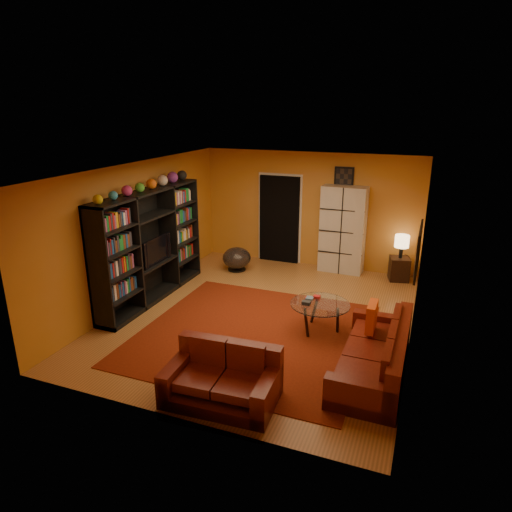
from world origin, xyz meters
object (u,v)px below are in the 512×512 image
at_px(entertainment_unit, 150,246).
at_px(loveseat, 223,378).
at_px(sofa, 379,356).
at_px(bowl_chair, 237,258).
at_px(side_table, 399,269).
at_px(tv, 153,250).
at_px(storage_cabinet, 343,230).
at_px(table_lamp, 402,242).
at_px(coffee_table, 320,306).

bearing_deg(entertainment_unit, loveseat, -42.54).
xyz_separation_m(sofa, bowl_chair, (-3.52, 3.15, -0.00)).
distance_m(loveseat, bowl_chair, 4.74).
bearing_deg(side_table, tv, -148.06).
height_order(tv, side_table, tv).
relative_size(storage_cabinet, table_lamp, 3.90).
bearing_deg(sofa, table_lamp, 90.98).
bearing_deg(side_table, loveseat, -108.72).
xyz_separation_m(entertainment_unit, table_lamp, (4.37, 2.70, -0.20)).
xyz_separation_m(tv, table_lamp, (4.32, 2.69, -0.12)).
relative_size(tv, loveseat, 0.61).
distance_m(loveseat, table_lamp, 5.43).
bearing_deg(table_lamp, bowl_chair, -168.55).
distance_m(sofa, storage_cabinet, 4.23).
relative_size(storage_cabinet, side_table, 3.85).
xyz_separation_m(sofa, storage_cabinet, (-1.31, 3.96, 0.68)).
bearing_deg(bowl_chair, tv, -113.02).
bearing_deg(loveseat, entertainment_unit, 44.34).
bearing_deg(bowl_chair, loveseat, -68.45).
xyz_separation_m(coffee_table, bowl_chair, (-2.45, 2.20, -0.16)).
bearing_deg(storage_cabinet, bowl_chair, -157.77).
height_order(coffee_table, bowl_chair, bowl_chair).
bearing_deg(bowl_chair, sofa, -41.89).
relative_size(bowl_chair, side_table, 1.28).
xyz_separation_m(entertainment_unit, storage_cabinet, (3.10, 2.80, -0.09)).
distance_m(loveseat, coffee_table, 2.33).
relative_size(tv, side_table, 1.76).
xyz_separation_m(storage_cabinet, side_table, (1.27, -0.10, -0.71)).
height_order(entertainment_unit, side_table, entertainment_unit).
height_order(loveseat, coffee_table, loveseat).
xyz_separation_m(loveseat, bowl_chair, (-1.74, 4.41, -0.01)).
height_order(sofa, coffee_table, sofa).
relative_size(sofa, side_table, 4.31).
height_order(coffee_table, storage_cabinet, storage_cabinet).
relative_size(sofa, bowl_chair, 3.37).
xyz_separation_m(loveseat, side_table, (1.73, 5.12, -0.04)).
bearing_deg(bowl_chair, entertainment_unit, -114.21).
distance_m(sofa, bowl_chair, 4.72).
bearing_deg(bowl_chair, storage_cabinet, 20.13).
bearing_deg(side_table, table_lamp, 0.00).
bearing_deg(sofa, coffee_table, 138.51).
xyz_separation_m(sofa, side_table, (-0.04, 3.86, -0.04)).
height_order(loveseat, side_table, loveseat).
height_order(entertainment_unit, bowl_chair, entertainment_unit).
relative_size(sofa, table_lamp, 4.37).
height_order(coffee_table, table_lamp, table_lamp).
bearing_deg(tv, storage_cabinet, -47.47).
xyz_separation_m(bowl_chair, side_table, (3.48, 0.70, -0.03)).
xyz_separation_m(storage_cabinet, table_lamp, (1.27, -0.10, -0.11)).
height_order(entertainment_unit, coffee_table, entertainment_unit).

